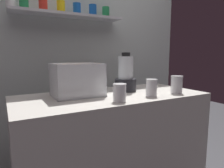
% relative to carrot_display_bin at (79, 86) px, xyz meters
% --- Properties ---
extents(counter, '(1.40, 0.64, 0.90)m').
position_rel_carrot_display_bin_xyz_m(counter, '(0.23, -0.08, -0.52)').
color(counter, beige).
rests_on(counter, ground_plane).
extents(back_wall_unit, '(2.60, 0.24, 2.50)m').
position_rel_carrot_display_bin_xyz_m(back_wall_unit, '(0.22, 0.69, 0.29)').
color(back_wall_unit, silver).
rests_on(back_wall_unit, ground_plane).
extents(carrot_display_bin, '(0.35, 0.25, 0.23)m').
position_rel_carrot_display_bin_xyz_m(carrot_display_bin, '(0.00, 0.00, 0.00)').
color(carrot_display_bin, white).
rests_on(carrot_display_bin, counter).
extents(blender_pitcher, '(0.17, 0.17, 0.31)m').
position_rel_carrot_display_bin_xyz_m(blender_pitcher, '(0.40, 0.00, 0.05)').
color(blender_pitcher, black).
rests_on(blender_pitcher, counter).
extents(juice_cup_pomegranate_far_left, '(0.09, 0.09, 0.11)m').
position_rel_carrot_display_bin_xyz_m(juice_cup_pomegranate_far_left, '(0.16, -0.30, -0.02)').
color(juice_cup_pomegranate_far_left, white).
rests_on(juice_cup_pomegranate_far_left, counter).
extents(juice_cup_mango_left, '(0.08, 0.08, 0.12)m').
position_rel_carrot_display_bin_xyz_m(juice_cup_mango_left, '(0.45, -0.27, -0.02)').
color(juice_cup_mango_left, white).
rests_on(juice_cup_mango_left, counter).
extents(juice_cup_mango_middle, '(0.09, 0.09, 0.14)m').
position_rel_carrot_display_bin_xyz_m(juice_cup_mango_middle, '(0.69, -0.27, -0.01)').
color(juice_cup_mango_middle, white).
rests_on(juice_cup_mango_middle, counter).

